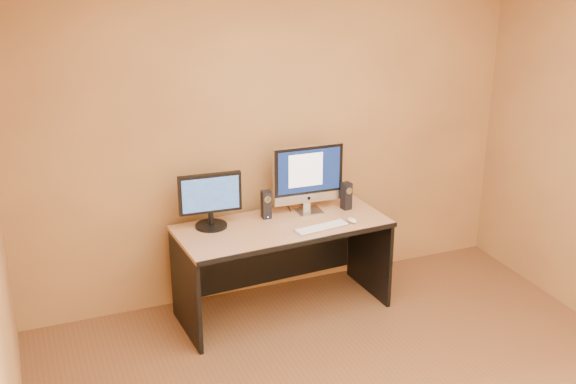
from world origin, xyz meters
name	(u,v)px	position (x,y,z in m)	size (l,w,h in m)	color
walls	(407,231)	(0.00, 0.00, 1.30)	(4.00, 4.00, 2.60)	#AA7E44
desk	(283,268)	(-0.08, 1.58, 0.36)	(1.56, 0.68, 0.72)	tan
imac	(309,179)	(0.19, 1.73, 0.99)	(0.55, 0.20, 0.54)	#B3B3B7
second_monitor	(210,201)	(-0.58, 1.73, 0.92)	(0.47, 0.23, 0.41)	black
speaker_left	(266,205)	(-0.15, 1.74, 0.83)	(0.07, 0.07, 0.21)	black
speaker_right	(346,196)	(0.49, 1.68, 0.83)	(0.07, 0.07, 0.21)	black
keyboard	(322,227)	(0.15, 1.40, 0.73)	(0.42, 0.11, 0.02)	silver
mouse	(352,220)	(0.41, 1.43, 0.74)	(0.06, 0.10, 0.04)	silver
cable_a	(303,204)	(0.21, 1.88, 0.72)	(0.01, 0.01, 0.21)	black
cable_b	(288,207)	(0.08, 1.87, 0.72)	(0.01, 0.01, 0.18)	black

